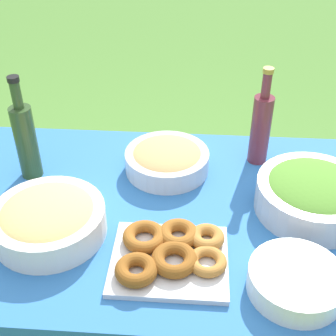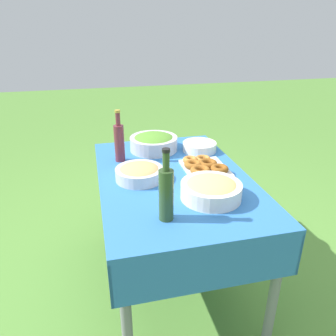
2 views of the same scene
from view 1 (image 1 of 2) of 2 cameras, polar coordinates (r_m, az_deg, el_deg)
name	(u,v)px [view 1 (image 1 of 2)]	position (r m, az deg, el deg)	size (l,w,h in m)	color
picnic_table	(161,236)	(1.42, -0.91, -8.31)	(1.28, 0.84, 0.77)	#2D6BB2
salad_bowl	(313,194)	(1.38, 17.31, -3.01)	(0.32, 0.32, 0.11)	silver
pasta_bowl	(49,219)	(1.28, -14.36, -6.02)	(0.30, 0.30, 0.10)	white
donut_platter	(170,253)	(1.19, 0.28, -10.35)	(0.31, 0.27, 0.05)	silver
plate_stack	(296,281)	(1.16, 15.32, -13.16)	(0.23, 0.23, 0.06)	white
olive_oil_bottle	(26,139)	(1.47, -16.97, 3.42)	(0.07, 0.07, 0.34)	#2D4723
wine_bottle	(261,126)	(1.51, 11.26, 4.99)	(0.06, 0.06, 0.33)	maroon
bread_bowl	(167,159)	(1.48, -0.12, 1.11)	(0.27, 0.27, 0.08)	silver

